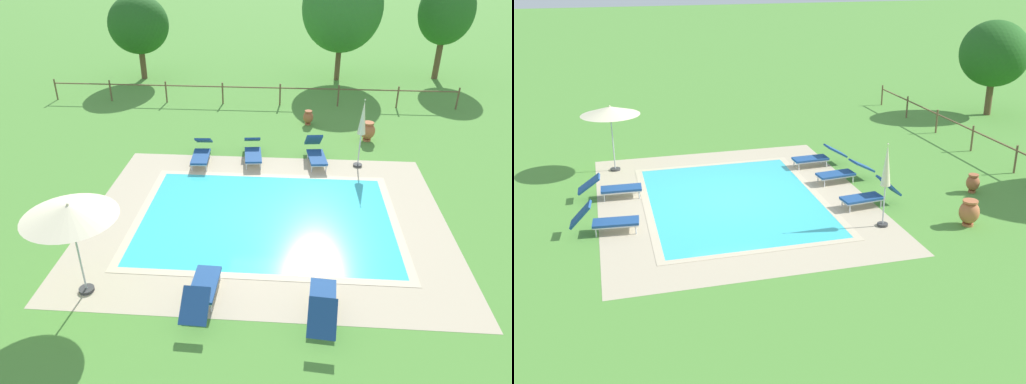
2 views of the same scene
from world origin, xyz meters
TOP-DOWN VIEW (x-y plane):
  - ground_plane at (0.00, 0.00)m, footprint 160.00×160.00m
  - pool_deck_paving at (0.00, 0.00)m, footprint 10.63×8.55m
  - swimming_pool_water at (0.00, 0.00)m, footprint 7.36×5.28m
  - pool_coping_rim at (0.00, 0.00)m, footprint 7.84×5.76m
  - sun_lounger_north_near_steps at (-0.73, 4.08)m, footprint 0.82×2.12m
  - sun_lounger_north_mid at (1.60, 4.03)m, footprint 0.81×2.00m
  - sun_lounger_north_far at (-2.61, 3.80)m, footprint 0.71×2.08m
  - sun_lounger_north_end at (1.45, -4.05)m, footprint 0.75×1.95m
  - sun_lounger_south_mid at (-1.27, -3.77)m, footprint 0.66×2.03m
  - patio_umbrella_open_foreground at (-4.11, -3.56)m, footprint 2.11×2.11m
  - patio_umbrella_closed_row_mid_west at (3.13, 3.78)m, footprint 0.32×0.32m
  - terracotta_urn_near_fence at (1.41, 7.85)m, footprint 0.44×0.44m
  - terracotta_urn_by_tree at (3.77, 6.22)m, footprint 0.60×0.60m
  - perimeter_fence at (-1.32, 10.42)m, footprint 19.79×0.08m
  - tree_far_west at (8.86, 15.77)m, footprint 2.96×2.96m
  - tree_west_mid at (3.20, 15.11)m, footprint 4.31×4.31m
  - tree_centre at (-7.86, 14.56)m, footprint 3.31×3.31m

SIDE VIEW (x-z plane):
  - ground_plane at x=0.00m, z-range 0.00..0.00m
  - pool_deck_paving at x=0.00m, z-range 0.00..0.01m
  - swimming_pool_water at x=0.00m, z-range 0.00..0.01m
  - pool_coping_rim at x=0.00m, z-range 0.01..0.01m
  - terracotta_urn_near_fence at x=1.41m, z-range 0.03..0.67m
  - sun_lounger_north_near_steps at x=-0.73m, z-range -0.01..0.72m
  - sun_lounger_north_far at x=-2.61m, z-range -0.02..0.74m
  - sun_lounger_south_mid at x=-1.27m, z-range -0.04..0.78m
  - sun_lounger_north_mid at x=1.60m, z-range -0.07..0.84m
  - sun_lounger_north_end at x=1.45m, z-range -0.08..0.86m
  - terracotta_urn_by_tree at x=3.77m, z-range 0.03..0.82m
  - perimeter_fence at x=-1.32m, z-range 0.16..1.21m
  - patio_umbrella_closed_row_mid_west at x=3.13m, z-range 0.45..2.98m
  - patio_umbrella_open_foreground at x=-4.11m, z-range 1.01..3.44m
  - tree_centre at x=-7.86m, z-range 0.70..5.26m
  - tree_far_west at x=8.86m, z-range 0.94..6.37m
  - tree_west_mid at x=3.20m, z-range 0.77..6.99m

